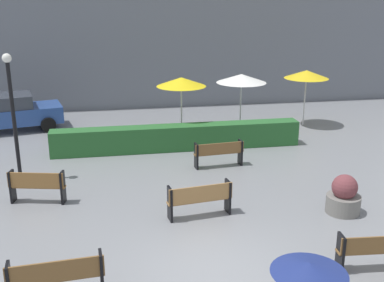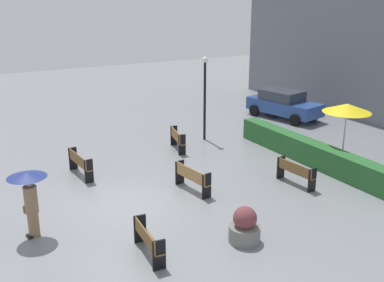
# 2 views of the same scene
# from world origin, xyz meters

# --- Properties ---
(ground_plane) EXTENTS (60.00, 60.00, 0.00)m
(ground_plane) POSITION_xyz_m (0.00, 0.00, 0.00)
(ground_plane) COLOR gray
(bench_far_left) EXTENTS (1.59, 0.65, 0.93)m
(bench_far_left) POSITION_xyz_m (-4.16, 4.35, 0.55)
(bench_far_left) COLOR olive
(bench_far_left) RESTS_ON ground
(bench_mid_center) EXTENTS (1.76, 0.58, 0.91)m
(bench_mid_center) POSITION_xyz_m (0.17, 2.69, 0.54)
(bench_mid_center) COLOR #9E7242
(bench_mid_center) RESTS_ON ground
(bench_near_right) EXTENTS (1.68, 0.49, 0.84)m
(bench_near_right) POSITION_xyz_m (3.37, -0.46, 0.50)
(bench_near_right) COLOR brown
(bench_near_right) RESTS_ON ground
(bench_back_row) EXTENTS (1.72, 0.50, 0.87)m
(bench_back_row) POSITION_xyz_m (1.54, 6.30, 0.52)
(bench_back_row) COLOR brown
(bench_back_row) RESTS_ON ground
(bench_near_left) EXTENTS (1.82, 0.46, 0.92)m
(bench_near_left) POSITION_xyz_m (-3.20, -0.40, 0.55)
(bench_near_left) COLOR brown
(bench_near_left) RESTS_ON ground
(pedestrian_with_umbrella) EXTENTS (1.13, 1.13, 1.98)m
(pedestrian_with_umbrella) POSITION_xyz_m (0.71, -2.94, 1.36)
(pedestrian_with_umbrella) COLOR #8C6B4C
(pedestrian_with_umbrella) RESTS_ON ground
(planter_pot) EXTENTS (0.91, 0.91, 1.08)m
(planter_pot) POSITION_xyz_m (4.02, 2.26, 0.46)
(planter_pot) COLOR slate
(planter_pot) RESTS_ON ground
(lamp_post) EXTENTS (0.28, 0.28, 3.99)m
(lamp_post) POSITION_xyz_m (-4.94, 6.25, 2.44)
(lamp_post) COLOR black
(lamp_post) RESTS_ON ground
(patio_umbrella_yellow) EXTENTS (1.94, 1.94, 2.56)m
(patio_umbrella_yellow) POSITION_xyz_m (0.76, 9.52, 2.38)
(patio_umbrella_yellow) COLOR silver
(patio_umbrella_yellow) RESTS_ON ground
(hedge_strip) EXTENTS (9.36, 0.70, 0.95)m
(hedge_strip) POSITION_xyz_m (0.44, 8.40, 0.47)
(hedge_strip) COLOR #28602D
(hedge_strip) RESTS_ON ground
(parked_car) EXTENTS (4.48, 2.69, 1.57)m
(parked_car) POSITION_xyz_m (-6.28, 12.24, 0.82)
(parked_car) COLOR #28478C
(parked_car) RESTS_ON ground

